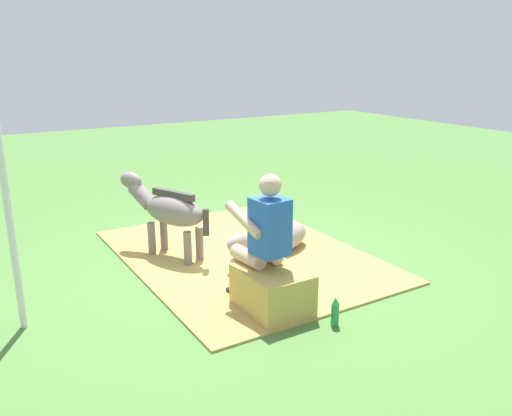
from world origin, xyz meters
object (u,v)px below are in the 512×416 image
at_px(hay_bale, 272,290).
at_px(soda_bottle, 335,312).
at_px(person_seated, 262,235).
at_px(pony_standing, 168,210).
at_px(tent_pole_left, 7,199).
at_px(pony_lying, 275,239).

distance_m(hay_bale, soda_bottle, 0.61).
distance_m(person_seated, soda_bottle, 0.94).
distance_m(pony_standing, tent_pole_left, 2.03).
relative_size(pony_lying, soda_bottle, 4.98).
height_order(hay_bale, pony_standing, pony_standing).
xyz_separation_m(person_seated, soda_bottle, (-0.68, -0.33, -0.57)).
bearing_deg(pony_standing, hay_bale, -170.85).
height_order(person_seated, tent_pole_left, tent_pole_left).
relative_size(pony_standing, soda_bottle, 4.66).
relative_size(person_seated, tent_pole_left, 0.55).
distance_m(hay_bale, pony_standing, 1.81).
xyz_separation_m(pony_standing, soda_bottle, (-2.27, -0.60, -0.44)).
xyz_separation_m(hay_bale, pony_lying, (1.18, -0.80, -0.01)).
bearing_deg(tent_pole_left, person_seated, -109.60).
height_order(pony_standing, pony_lying, pony_standing).
bearing_deg(pony_lying, soda_bottle, 163.96).
relative_size(hay_bale, person_seated, 0.53).
distance_m(person_seated, tent_pole_left, 2.18).
distance_m(hay_bale, pony_lying, 1.43).
bearing_deg(person_seated, hay_bale, -176.48).
xyz_separation_m(person_seated, tent_pole_left, (0.71, 2.00, 0.46)).
distance_m(hay_bale, person_seated, 0.52).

